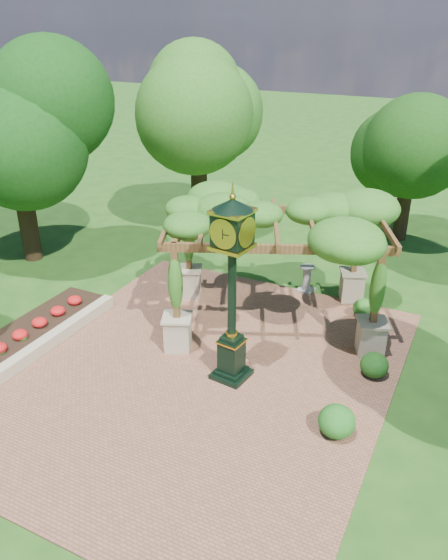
% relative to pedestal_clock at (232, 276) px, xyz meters
% --- Properties ---
extents(ground, '(120.00, 120.00, 0.00)m').
position_rel_pedestal_clock_xyz_m(ground, '(-0.88, -1.19, -3.07)').
color(ground, '#1E4714').
rests_on(ground, ground).
extents(brick_plaza, '(10.00, 12.00, 0.04)m').
position_rel_pedestal_clock_xyz_m(brick_plaza, '(-0.88, -0.19, -3.05)').
color(brick_plaza, brown).
rests_on(brick_plaza, ground).
extents(border_wall, '(0.35, 5.00, 0.40)m').
position_rel_pedestal_clock_xyz_m(border_wall, '(-5.48, -0.69, -2.87)').
color(border_wall, '#C6B793').
rests_on(border_wall, ground).
extents(flower_bed, '(1.50, 5.00, 0.36)m').
position_rel_pedestal_clock_xyz_m(flower_bed, '(-6.38, -0.69, -2.89)').
color(flower_bed, red).
rests_on(flower_bed, ground).
extents(pedestal_clock, '(1.13, 1.13, 5.14)m').
position_rel_pedestal_clock_xyz_m(pedestal_clock, '(0.00, 0.00, 0.00)').
color(pedestal_clock, black).
rests_on(pedestal_clock, brick_plaza).
extents(pergola, '(7.57, 6.31, 4.08)m').
position_rel_pedestal_clock_xyz_m(pergola, '(-0.15, 3.23, 0.28)').
color(pergola, tan).
rests_on(pergola, brick_plaza).
extents(sundial, '(0.60, 0.60, 0.99)m').
position_rel_pedestal_clock_xyz_m(sundial, '(0.13, 5.85, -2.64)').
color(sundial, gray).
rests_on(sundial, ground).
extents(shrub_front, '(0.99, 0.99, 0.78)m').
position_rel_pedestal_clock_xyz_m(shrub_front, '(3.19, -0.98, -2.64)').
color(shrub_front, '#1E5C1A').
rests_on(shrub_front, brick_plaza).
extents(shrub_mid, '(0.81, 0.81, 0.69)m').
position_rel_pedestal_clock_xyz_m(shrub_mid, '(3.45, 1.75, -2.68)').
color(shrub_mid, '#1A4A14').
rests_on(shrub_mid, brick_plaza).
extents(shrub_back, '(0.87, 0.87, 0.64)m').
position_rel_pedestal_clock_xyz_m(shrub_back, '(2.42, 4.85, -2.71)').
color(shrub_back, '#27601C').
rests_on(shrub_back, brick_plaza).
extents(tree_west_near, '(4.94, 4.94, 8.26)m').
position_rel_pedestal_clock_xyz_m(tree_west_near, '(-10.76, 3.72, 2.61)').
color(tree_west_near, black).
rests_on(tree_west_near, ground).
extents(tree_west_far, '(4.78, 4.78, 8.80)m').
position_rel_pedestal_clock_xyz_m(tree_west_far, '(-6.80, 10.55, 2.97)').
color(tree_west_far, '#2F2212').
rests_on(tree_west_far, ground).
extents(tree_north, '(3.91, 3.91, 6.27)m').
position_rel_pedestal_clock_xyz_m(tree_north, '(2.13, 12.61, 1.24)').
color(tree_north, '#302113').
rests_on(tree_north, ground).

